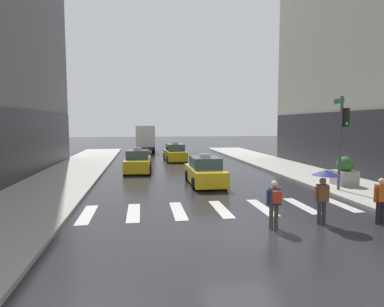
{
  "coord_description": "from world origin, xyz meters",
  "views": [
    {
      "loc": [
        -3.24,
        -9.98,
        3.56
      ],
      "look_at": [
        -0.45,
        8.0,
        1.88
      ],
      "focal_mm": 30.4,
      "sensor_mm": 36.0,
      "label": 1
    }
  ],
  "objects_px": {
    "pedestrian_with_umbrella": "(325,182)",
    "pedestrian_with_backpack": "(274,201)",
    "taxi_second": "(138,162)",
    "taxi_third": "(175,153)",
    "box_truck": "(145,137)",
    "taxi_lead": "(205,172)",
    "traffic_light_pole": "(343,130)",
    "pedestrian_with_handbag": "(381,198)",
    "planter_near_corner": "(345,172)"
  },
  "relations": [
    {
      "from": "traffic_light_pole",
      "to": "taxi_third",
      "type": "height_order",
      "value": "traffic_light_pole"
    },
    {
      "from": "taxi_second",
      "to": "taxi_third",
      "type": "xyz_separation_m",
      "value": [
        3.45,
        6.67,
        0.0
      ]
    },
    {
      "from": "taxi_lead",
      "to": "planter_near_corner",
      "type": "height_order",
      "value": "taxi_lead"
    },
    {
      "from": "taxi_third",
      "to": "box_truck",
      "type": "distance_m",
      "value": 10.53
    },
    {
      "from": "pedestrian_with_handbag",
      "to": "taxi_lead",
      "type": "bearing_deg",
      "value": 119.3
    },
    {
      "from": "taxi_third",
      "to": "pedestrian_with_backpack",
      "type": "relative_size",
      "value": 2.79
    },
    {
      "from": "traffic_light_pole",
      "to": "pedestrian_with_backpack",
      "type": "distance_m",
      "value": 7.94
    },
    {
      "from": "planter_near_corner",
      "to": "pedestrian_with_backpack",
      "type": "bearing_deg",
      "value": -137.49
    },
    {
      "from": "taxi_lead",
      "to": "pedestrian_with_backpack",
      "type": "xyz_separation_m",
      "value": [
        0.76,
        -8.33,
        0.25
      ]
    },
    {
      "from": "taxi_second",
      "to": "taxi_third",
      "type": "height_order",
      "value": "same"
    },
    {
      "from": "traffic_light_pole",
      "to": "taxi_second",
      "type": "xyz_separation_m",
      "value": [
        -10.44,
        9.11,
        -2.53
      ]
    },
    {
      "from": "box_truck",
      "to": "pedestrian_with_backpack",
      "type": "height_order",
      "value": "box_truck"
    },
    {
      "from": "taxi_third",
      "to": "taxi_lead",
      "type": "bearing_deg",
      "value": -87.71
    },
    {
      "from": "taxi_lead",
      "to": "pedestrian_with_handbag",
      "type": "relative_size",
      "value": 2.75
    },
    {
      "from": "box_truck",
      "to": "pedestrian_with_backpack",
      "type": "relative_size",
      "value": 4.57
    },
    {
      "from": "taxi_second",
      "to": "box_truck",
      "type": "bearing_deg",
      "value": 87.51
    },
    {
      "from": "taxi_second",
      "to": "pedestrian_with_handbag",
      "type": "height_order",
      "value": "taxi_second"
    },
    {
      "from": "taxi_third",
      "to": "pedestrian_with_handbag",
      "type": "height_order",
      "value": "taxi_third"
    },
    {
      "from": "taxi_lead",
      "to": "pedestrian_with_backpack",
      "type": "relative_size",
      "value": 2.75
    },
    {
      "from": "taxi_lead",
      "to": "pedestrian_with_umbrella",
      "type": "distance_m",
      "value": 8.55
    },
    {
      "from": "traffic_light_pole",
      "to": "planter_near_corner",
      "type": "relative_size",
      "value": 3.0
    },
    {
      "from": "taxi_lead",
      "to": "taxi_third",
      "type": "relative_size",
      "value": 0.99
    },
    {
      "from": "taxi_second",
      "to": "traffic_light_pole",
      "type": "bearing_deg",
      "value": -41.11
    },
    {
      "from": "traffic_light_pole",
      "to": "pedestrian_with_backpack",
      "type": "height_order",
      "value": "traffic_light_pole"
    },
    {
      "from": "pedestrian_with_backpack",
      "to": "planter_near_corner",
      "type": "height_order",
      "value": "planter_near_corner"
    },
    {
      "from": "pedestrian_with_umbrella",
      "to": "planter_near_corner",
      "type": "xyz_separation_m",
      "value": [
        4.79,
        5.93,
        -0.64
      ]
    },
    {
      "from": "taxi_second",
      "to": "planter_near_corner",
      "type": "xyz_separation_m",
      "value": [
        11.46,
        -7.92,
        0.15
      ]
    },
    {
      "from": "taxi_third",
      "to": "pedestrian_with_umbrella",
      "type": "height_order",
      "value": "pedestrian_with_umbrella"
    },
    {
      "from": "taxi_lead",
      "to": "planter_near_corner",
      "type": "xyz_separation_m",
      "value": [
        7.52,
        -2.14,
        0.15
      ]
    },
    {
      "from": "taxi_lead",
      "to": "taxi_second",
      "type": "bearing_deg",
      "value": 124.3
    },
    {
      "from": "traffic_light_pole",
      "to": "taxi_second",
      "type": "distance_m",
      "value": 14.09
    },
    {
      "from": "pedestrian_with_umbrella",
      "to": "pedestrian_with_backpack",
      "type": "distance_m",
      "value": 2.06
    },
    {
      "from": "planter_near_corner",
      "to": "taxi_second",
      "type": "bearing_deg",
      "value": 145.35
    },
    {
      "from": "box_truck",
      "to": "pedestrian_with_handbag",
      "type": "distance_m",
      "value": 31.98
    },
    {
      "from": "taxi_second",
      "to": "pedestrian_with_backpack",
      "type": "distance_m",
      "value": 14.88
    },
    {
      "from": "traffic_light_pole",
      "to": "taxi_lead",
      "type": "height_order",
      "value": "traffic_light_pole"
    },
    {
      "from": "box_truck",
      "to": "pedestrian_with_backpack",
      "type": "xyz_separation_m",
      "value": [
        3.98,
        -30.9,
        -0.88
      ]
    },
    {
      "from": "pedestrian_with_handbag",
      "to": "taxi_third",
      "type": "bearing_deg",
      "value": 104.03
    },
    {
      "from": "pedestrian_with_umbrella",
      "to": "pedestrian_with_handbag",
      "type": "bearing_deg",
      "value": -9.7
    },
    {
      "from": "taxi_third",
      "to": "pedestrian_with_handbag",
      "type": "bearing_deg",
      "value": -75.97
    },
    {
      "from": "box_truck",
      "to": "planter_near_corner",
      "type": "relative_size",
      "value": 4.71
    },
    {
      "from": "pedestrian_with_umbrella",
      "to": "planter_near_corner",
      "type": "bearing_deg",
      "value": 51.06
    },
    {
      "from": "pedestrian_with_backpack",
      "to": "traffic_light_pole",
      "type": "bearing_deg",
      "value": 41.09
    },
    {
      "from": "taxi_second",
      "to": "pedestrian_with_umbrella",
      "type": "bearing_deg",
      "value": -64.26
    },
    {
      "from": "pedestrian_with_backpack",
      "to": "box_truck",
      "type": "bearing_deg",
      "value": 97.34
    },
    {
      "from": "pedestrian_with_handbag",
      "to": "box_truck",
      "type": "bearing_deg",
      "value": 104.36
    },
    {
      "from": "taxi_lead",
      "to": "pedestrian_with_umbrella",
      "type": "relative_size",
      "value": 2.34
    },
    {
      "from": "traffic_light_pole",
      "to": "pedestrian_with_backpack",
      "type": "relative_size",
      "value": 2.91
    },
    {
      "from": "pedestrian_with_backpack",
      "to": "pedestrian_with_handbag",
      "type": "height_order",
      "value": "same"
    },
    {
      "from": "traffic_light_pole",
      "to": "taxi_third",
      "type": "relative_size",
      "value": 1.04
    }
  ]
}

